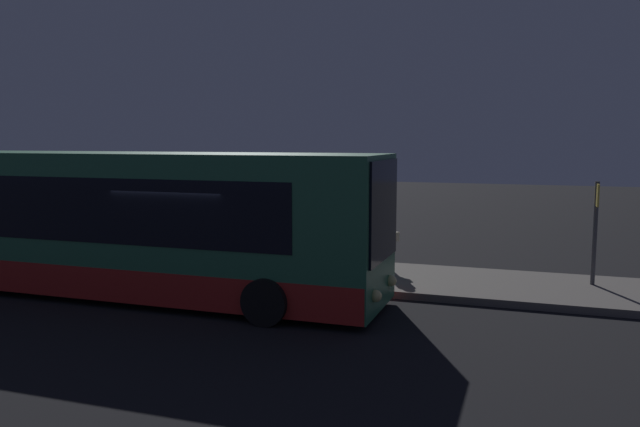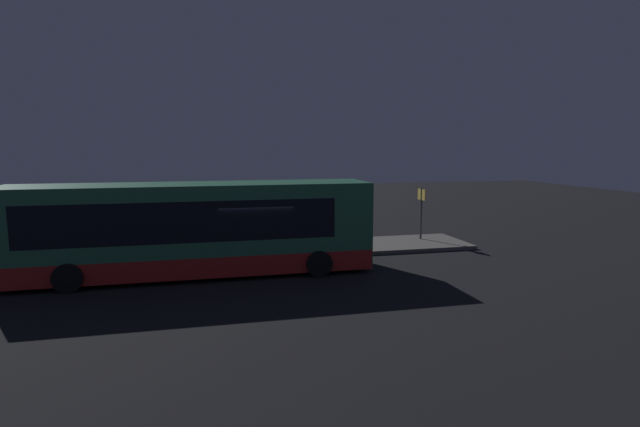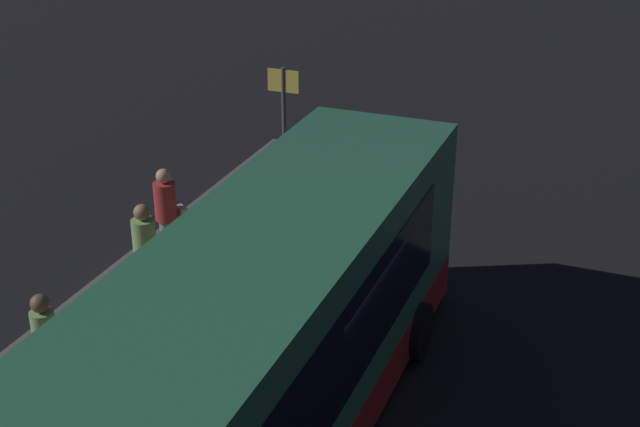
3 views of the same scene
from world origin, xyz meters
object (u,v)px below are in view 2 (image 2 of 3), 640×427
Objects in this scene: passenger_boarding at (217,227)px; passenger_with_bags at (317,221)px; passenger_waiting at (286,224)px; sign_post at (421,206)px; suitcase at (207,240)px; bus_lead at (192,230)px.

passenger_with_bags is (4.48, 0.71, -0.01)m from passenger_boarding.
passenger_waiting is at bearing -37.45° from passenger_with_bags.
sign_post is (4.98, -0.18, 0.58)m from passenger_with_bags.
passenger_with_bags reaches higher than suitcase.
passenger_boarding is 0.74× the size of sign_post.
bus_lead is 11.06m from sign_post.
sign_post is at bearing -76.28° from passenger_boarding.
passenger_with_bags is 5.02m from sign_post.
bus_lead reaches higher than sign_post.
sign_post reaches higher than passenger_waiting.
suitcase is 0.41× the size of sign_post.
sign_post is (9.46, 0.53, 0.56)m from passenger_boarding.
passenger_with_bags is 0.76× the size of sign_post.
passenger_boarding is (0.95, 3.19, -0.45)m from bus_lead.
bus_lead is 6.87× the size of passenger_with_bags.
passenger_with_bags is (1.55, 0.50, -0.03)m from passenger_waiting.
passenger_with_bags is at bearing 35.69° from bus_lead.
bus_lead is at bearing -98.22° from suitcase.
passenger_with_bags is at bearing 2.41° from suitcase.
passenger_boarding is at bearing 133.19° from passenger_waiting.
bus_lead is at bearing 170.24° from passenger_waiting.
passenger_with_bags is (5.44, 3.91, -0.46)m from bus_lead.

